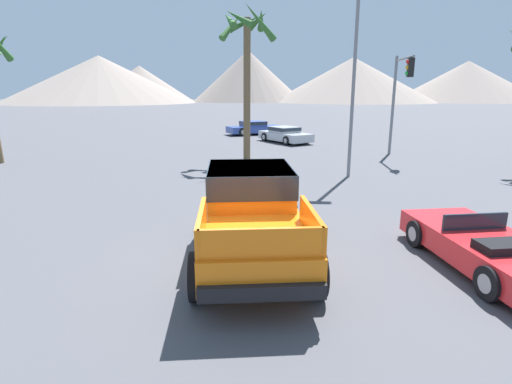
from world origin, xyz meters
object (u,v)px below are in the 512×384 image
Objects in this scene: parked_car_silver at (285,134)px; traffic_light_main at (400,87)px; street_lamp_post at (355,62)px; orange_pickup_truck at (251,209)px; parked_car_blue at (254,128)px; palm_tree_tall at (246,48)px; red_convertible_car at (487,248)px.

parked_car_silver is 9.15m from traffic_light_main.
orange_pickup_truck is at bearing -111.32° from street_lamp_post.
parked_car_blue is 0.63× the size of palm_tree_tall.
palm_tree_tall reaches higher than parked_car_silver.
parked_car_blue is 0.62× the size of street_lamp_post.
red_convertible_car is 0.90× the size of parked_car_blue.
parked_car_silver is 0.58× the size of street_lamp_post.
red_convertible_car is 15.08m from palm_tree_tall.
orange_pickup_truck is 20.11m from parked_car_silver.
red_convertible_car is at bearing -80.65° from street_lamp_post.
traffic_light_main is 0.70× the size of street_lamp_post.
orange_pickup_truck is at bearing -83.97° from palm_tree_tall.
orange_pickup_truck is 15.70m from traffic_light_main.
parked_car_silver is (-4.22, 20.34, 0.14)m from red_convertible_car.
parked_car_silver is 12.43m from street_lamp_post.
palm_tree_tall reaches higher than parked_car_blue.
street_lamp_post reaches higher than orange_pickup_truck.
parked_car_silver reaches higher than red_convertible_car.
parked_car_silver is at bearing 79.97° from orange_pickup_truck.
street_lamp_post is at bearing 66.88° from parked_car_silver.
palm_tree_tall is (0.64, -12.59, 5.00)m from parked_car_blue.
orange_pickup_truck is 1.23× the size of red_convertible_car.
traffic_light_main is 6.29m from street_lamp_post.
street_lamp_post is at bearing -39.15° from palm_tree_tall.
parked_car_blue is (-1.96, 25.10, -0.50)m from orange_pickup_truck.
parked_car_silver is 9.30m from palm_tree_tall.
traffic_light_main is at bearing 58.32° from street_lamp_post.
parked_car_silver is at bearing 103.54° from street_lamp_post.
parked_car_silver is (0.64, 20.09, -0.52)m from orange_pickup_truck.
red_convertible_car is 0.79× the size of traffic_light_main.
palm_tree_tall reaches higher than traffic_light_main.
street_lamp_post is (5.35, -16.43, 4.06)m from parked_car_blue.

